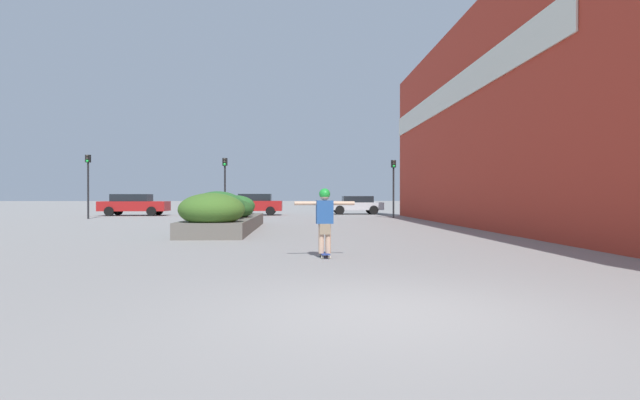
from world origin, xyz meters
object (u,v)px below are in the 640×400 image
(skateboarder, at_px, (325,214))
(traffic_light_right, at_px, (394,179))
(car_center_left, at_px, (356,204))
(traffic_light_far_left, at_px, (88,176))
(car_center_right, at_px, (254,204))
(skateboard, at_px, (325,254))
(car_rightmost, at_px, (134,204))
(car_leftmost, at_px, (486,204))
(traffic_light_left, at_px, (225,178))

(skateboarder, relative_size, traffic_light_right, 0.39)
(car_center_left, height_order, traffic_light_far_left, traffic_light_far_left)
(skateboarder, height_order, car_center_right, car_center_right)
(traffic_light_far_left, bearing_deg, traffic_light_right, 0.51)
(skateboard, distance_m, traffic_light_right, 20.45)
(car_center_left, height_order, car_center_right, car_center_right)
(traffic_light_far_left, bearing_deg, car_rightmost, 78.63)
(skateboard, relative_size, car_leftmost, 0.14)
(car_rightmost, bearing_deg, skateboarder, 25.97)
(skateboarder, distance_m, traffic_light_right, 20.37)
(car_leftmost, relative_size, car_rightmost, 0.97)
(skateboard, bearing_deg, car_rightmost, 111.69)
(skateboarder, height_order, traffic_light_far_left, traffic_light_far_left)
(car_center_left, relative_size, traffic_light_far_left, 1.06)
(car_leftmost, relative_size, traffic_light_left, 1.22)
(car_rightmost, height_order, traffic_light_left, traffic_light_left)
(car_leftmost, height_order, car_rightmost, car_rightmost)
(traffic_light_right, relative_size, traffic_light_far_left, 0.94)
(car_center_right, bearing_deg, traffic_light_right, -121.15)
(car_center_left, bearing_deg, car_rightmost, 97.50)
(car_center_left, bearing_deg, traffic_light_far_left, 113.12)
(skateboard, xyz_separation_m, skateboarder, (-0.00, -0.00, 0.88))
(traffic_light_right, bearing_deg, skateboard, -105.23)
(car_rightmost, distance_m, traffic_light_left, 9.18)
(car_center_left, bearing_deg, traffic_light_right, -168.09)
(skateboard, relative_size, car_rightmost, 0.13)
(traffic_light_far_left, bearing_deg, car_center_left, 23.12)
(car_center_right, xyz_separation_m, car_rightmost, (-8.27, -0.51, -0.01))
(car_center_right, bearing_deg, car_leftmost, -89.76)
(skateboard, height_order, car_center_right, car_center_right)
(car_center_left, height_order, traffic_light_left, traffic_light_left)
(traffic_light_far_left, bearing_deg, traffic_light_left, -3.24)
(skateboarder, bearing_deg, car_leftmost, 57.88)
(car_rightmost, bearing_deg, traffic_light_left, 51.92)
(car_center_left, distance_m, car_rightmost, 15.95)
(skateboard, bearing_deg, car_leftmost, 57.88)
(skateboarder, height_order, car_center_left, skateboarder)
(skateboarder, xyz_separation_m, traffic_light_right, (5.34, 19.60, 1.48))
(car_center_left, bearing_deg, traffic_light_left, 131.30)
(car_leftmost, xyz_separation_m, traffic_light_right, (-7.94, -5.53, 1.63))
(skateboard, relative_size, traffic_light_far_left, 0.16)
(skateboard, bearing_deg, car_center_left, 77.49)
(skateboarder, bearing_deg, traffic_light_far_left, 119.46)
(skateboard, relative_size, car_center_right, 0.14)
(skateboard, relative_size, traffic_light_right, 0.17)
(skateboarder, bearing_deg, traffic_light_right, 70.49)
(traffic_light_far_left, bearing_deg, skateboarder, -56.26)
(skateboarder, relative_size, traffic_light_far_left, 0.37)
(car_leftmost, bearing_deg, car_center_left, 80.95)
(skateboarder, bearing_deg, car_center_right, 94.10)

